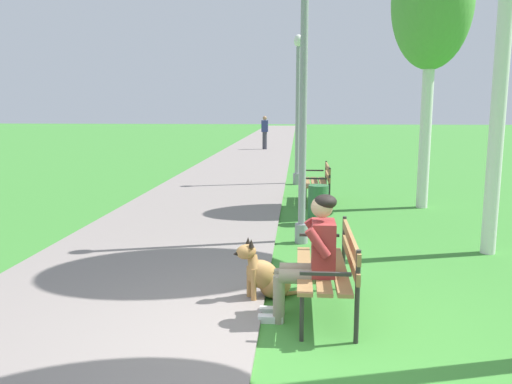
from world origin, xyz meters
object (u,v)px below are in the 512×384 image
object	(u,v)px
person_seated_on_near_bench	(312,253)
litter_bin	(318,205)
lamp_post_near	(303,97)
lamp_post_mid	(298,108)
birch_tree_third	(432,4)
dog_shepherd	(267,276)
park_bench_mid	(319,180)
park_bench_near	(332,263)
pedestrian_distant	(265,133)

from	to	relation	value
person_seated_on_near_bench	litter_bin	world-z (taller)	person_seated_on_near_bench
person_seated_on_near_bench	lamp_post_near	bearing A→B (deg)	91.54
lamp_post_mid	birch_tree_third	bearing A→B (deg)	-49.41
dog_shepherd	birch_tree_third	world-z (taller)	birch_tree_third
person_seated_on_near_bench	litter_bin	bearing A→B (deg)	86.99
person_seated_on_near_bench	dog_shepherd	world-z (taller)	person_seated_on_near_bench
litter_bin	park_bench_mid	bearing A→B (deg)	87.44
park_bench_mid	lamp_post_mid	bearing A→B (deg)	100.31
park_bench_near	birch_tree_third	size ratio (longest dim) A/B	0.28
park_bench_near	person_seated_on_near_bench	size ratio (longest dim) A/B	1.20
person_seated_on_near_bench	pedestrian_distant	size ratio (longest dim) A/B	0.76
park_bench_mid	lamp_post_mid	size ratio (longest dim) A/B	0.38
pedestrian_distant	person_seated_on_near_bench	bearing A→B (deg)	-84.97
lamp_post_near	litter_bin	distance (m)	2.31
park_bench_near	lamp_post_near	world-z (taller)	lamp_post_near
lamp_post_mid	park_bench_mid	bearing A→B (deg)	-79.69
park_bench_mid	pedestrian_distant	size ratio (longest dim) A/B	0.91
park_bench_mid	person_seated_on_near_bench	size ratio (longest dim) A/B	1.20
person_seated_on_near_bench	birch_tree_third	size ratio (longest dim) A/B	0.23
dog_shepherd	lamp_post_mid	bearing A→B (deg)	88.06
lamp_post_near	birch_tree_third	size ratio (longest dim) A/B	0.78
park_bench_mid	lamp_post_mid	distance (m)	3.15
person_seated_on_near_bench	lamp_post_near	size ratio (longest dim) A/B	0.29
dog_shepherd	pedestrian_distant	size ratio (longest dim) A/B	0.46
birch_tree_third	lamp_post_near	bearing A→B (deg)	-129.37
park_bench_near	pedestrian_distant	bearing A→B (deg)	95.67
dog_shepherd	lamp_post_mid	xyz separation A→B (m)	(0.29, 8.52, 1.77)
litter_bin	pedestrian_distant	world-z (taller)	pedestrian_distant
lamp_post_near	pedestrian_distant	world-z (taller)	lamp_post_near
lamp_post_mid	litter_bin	xyz separation A→B (m)	(0.40, -4.78, -1.68)
park_bench_near	lamp_post_mid	bearing A→B (deg)	92.50
park_bench_near	lamp_post_near	distance (m)	3.20
park_bench_mid	pedestrian_distant	xyz separation A→B (m)	(-2.11, 14.02, 0.33)
park_bench_mid	park_bench_near	bearing A→B (deg)	-91.02
park_bench_near	dog_shepherd	bearing A→B (deg)	156.34
person_seated_on_near_bench	litter_bin	distance (m)	4.27
park_bench_mid	litter_bin	bearing A→B (deg)	-92.56
lamp_post_mid	litter_bin	bearing A→B (deg)	-85.21
birch_tree_third	litter_bin	size ratio (longest dim) A/B	7.78
lamp_post_near	person_seated_on_near_bench	bearing A→B (deg)	-88.46
park_bench_near	litter_bin	world-z (taller)	park_bench_near
dog_shepherd	litter_bin	world-z (taller)	dog_shepherd
birch_tree_third	pedestrian_distant	world-z (taller)	birch_tree_third
park_bench_mid	lamp_post_near	size ratio (longest dim) A/B	0.35
person_seated_on_near_bench	litter_bin	size ratio (longest dim) A/B	1.79
person_seated_on_near_bench	lamp_post_near	xyz separation A→B (m)	(-0.08, 2.91, 1.53)
pedestrian_distant	lamp_post_mid	bearing A→B (deg)	-81.88
birch_tree_third	park_bench_mid	bearing A→B (deg)	170.88
dog_shepherd	lamp_post_near	world-z (taller)	lamp_post_near
park_bench_near	person_seated_on_near_bench	bearing A→B (deg)	-134.84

